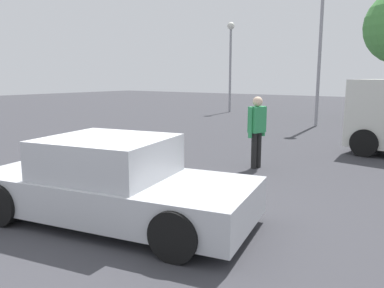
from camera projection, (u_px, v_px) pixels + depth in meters
ground_plane at (107, 224)px, 5.74m from camera, size 80.00×80.00×0.00m
sedan_foreground at (113, 183)px, 5.82m from camera, size 4.52×2.62×1.28m
pedestrian at (257, 126)px, 9.10m from camera, size 0.33×0.56×1.71m
light_post_near at (322, 13)px, 16.27m from camera, size 0.44×0.44×7.25m
light_post_mid at (231, 50)px, 23.24m from camera, size 0.44×0.44×5.38m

